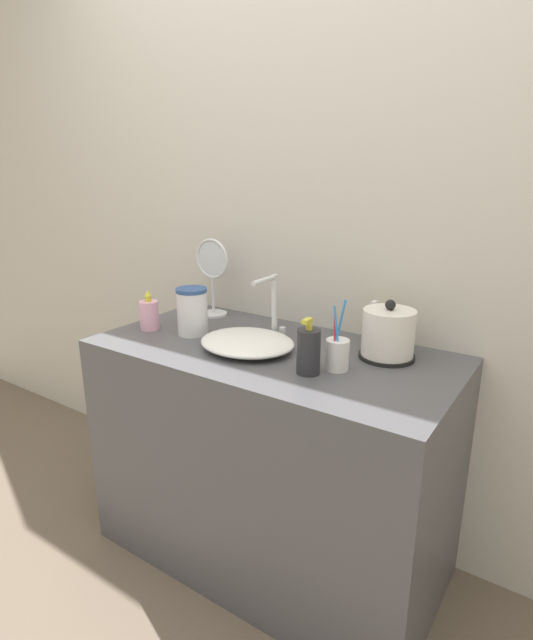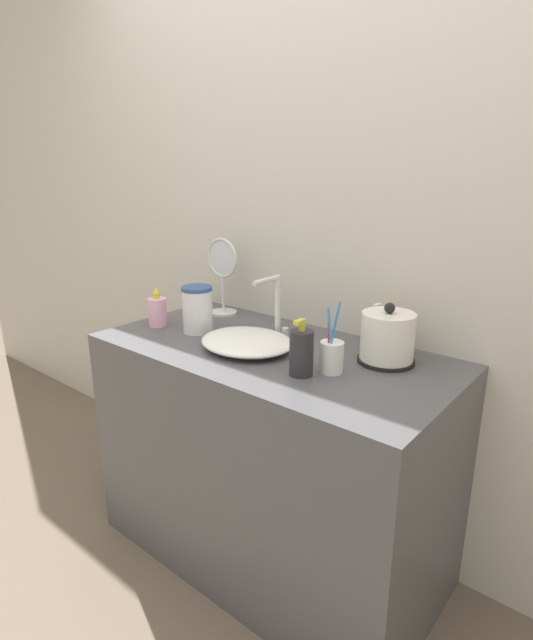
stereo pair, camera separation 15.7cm
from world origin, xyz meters
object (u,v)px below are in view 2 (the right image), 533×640
(lotion_bottle, at_px, (377,330))
(shampoo_bottle, at_px, (157,311))
(water_pitcher, at_px, (198,309))
(toothbrush_cup, at_px, (332,356))
(faucet, at_px, (276,304))
(electric_kettle, at_px, (387,340))
(mouthwash_bottle, at_px, (301,352))
(vanity_mirror, at_px, (222,272))

(lotion_bottle, xyz_separation_m, shampoo_bottle, (-0.78, -0.33, -0.00))
(water_pitcher, bearing_deg, toothbrush_cup, -1.29)
(faucet, height_order, toothbrush_cup, faucet)
(toothbrush_cup, bearing_deg, shampoo_bottle, -177.30)
(faucet, bearing_deg, shampoo_bottle, -157.85)
(electric_kettle, bearing_deg, shampoo_bottle, -165.98)
(lotion_bottle, height_order, shampoo_bottle, same)
(electric_kettle, height_order, lotion_bottle, electric_kettle)
(toothbrush_cup, relative_size, lotion_bottle, 1.41)
(shampoo_bottle, relative_size, mouthwash_bottle, 0.89)
(lotion_bottle, bearing_deg, mouthwash_bottle, -99.17)
(faucet, relative_size, toothbrush_cup, 1.05)
(mouthwash_bottle, bearing_deg, electric_kettle, 59.18)
(electric_kettle, relative_size, toothbrush_cup, 0.89)
(toothbrush_cup, bearing_deg, electric_kettle, 63.02)
(faucet, height_order, electric_kettle, faucet)
(toothbrush_cup, height_order, mouthwash_bottle, toothbrush_cup)
(toothbrush_cup, relative_size, water_pitcher, 1.26)
(electric_kettle, distance_m, water_pitcher, 0.71)
(vanity_mirror, bearing_deg, electric_kettle, -4.97)
(electric_kettle, xyz_separation_m, shampoo_bottle, (-0.87, -0.22, -0.02))
(faucet, height_order, vanity_mirror, vanity_mirror)
(lotion_bottle, bearing_deg, toothbrush_cup, -89.80)
(lotion_bottle, distance_m, water_pitcher, 0.66)
(mouthwash_bottle, bearing_deg, lotion_bottle, 80.83)
(lotion_bottle, distance_m, shampoo_bottle, 0.84)
(vanity_mirror, relative_size, water_pitcher, 1.84)
(mouthwash_bottle, bearing_deg, faucet, 140.87)
(vanity_mirror, bearing_deg, shampoo_bottle, -105.67)
(mouthwash_bottle, bearing_deg, shampoo_bottle, 177.04)
(toothbrush_cup, bearing_deg, mouthwash_bottle, -129.00)
(toothbrush_cup, relative_size, vanity_mirror, 0.68)
(lotion_bottle, bearing_deg, water_pitcher, -155.23)
(faucet, xyz_separation_m, vanity_mirror, (-0.37, 0.10, 0.05))
(faucet, distance_m, shampoo_bottle, 0.49)
(faucet, distance_m, mouthwash_bottle, 0.35)
(toothbrush_cup, bearing_deg, faucet, 156.16)
(mouthwash_bottle, bearing_deg, toothbrush_cup, 51.00)
(electric_kettle, distance_m, shampoo_bottle, 0.89)
(electric_kettle, xyz_separation_m, mouthwash_bottle, (-0.15, -0.25, -0.00))
(lotion_bottle, relative_size, vanity_mirror, 0.48)
(electric_kettle, xyz_separation_m, vanity_mirror, (-0.79, 0.07, 0.10))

